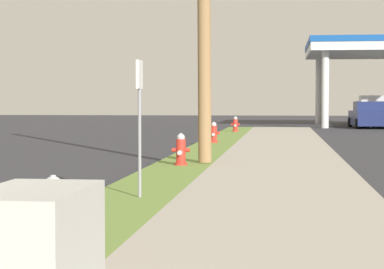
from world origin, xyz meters
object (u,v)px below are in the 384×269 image
object	(u,v)px
car_tan_by_far_pump	(368,113)
fire_hydrant_second	(181,151)
truck_silver_on_apron	(376,112)
fire_hydrant_third	(214,134)
fire_hydrant_fourth	(235,125)
street_sign_post	(139,100)
fire_hydrant_nearest	(53,216)
car_navy_by_near_pump	(368,116)

from	to	relation	value
car_tan_by_far_pump	fire_hydrant_second	bearing A→B (deg)	-102.48
truck_silver_on_apron	fire_hydrant_third	bearing A→B (deg)	-110.36
fire_hydrant_second	truck_silver_on_apron	distance (m)	33.09
fire_hydrant_fourth	street_sign_post	world-z (taller)	street_sign_post
fire_hydrant_nearest	car_navy_by_near_pump	xyz separation A→B (m)	(7.38, 38.15, 0.28)
fire_hydrant_second	fire_hydrant_fourth	world-z (taller)	same
fire_hydrant_nearest	fire_hydrant_second	bearing A→B (deg)	90.29
fire_hydrant_second	car_navy_by_near_pump	size ratio (longest dim) A/B	0.16
fire_hydrant_nearest	car_tan_by_far_pump	world-z (taller)	car_tan_by_far_pump
fire_hydrant_second	truck_silver_on_apron	world-z (taller)	truck_silver_on_apron
car_navy_by_near_pump	street_sign_post	bearing A→B (deg)	-102.04
fire_hydrant_second	fire_hydrant_fourth	size ratio (longest dim) A/B	1.00
street_sign_post	car_tan_by_far_pump	bearing A→B (deg)	79.31
fire_hydrant_second	truck_silver_on_apron	bearing A→B (deg)	75.45
fire_hydrant_fourth	car_navy_by_near_pump	distance (m)	11.67
fire_hydrant_nearest	car_tan_by_far_pump	size ratio (longest dim) A/B	0.16
fire_hydrant_second	fire_hydrant_third	world-z (taller)	same
fire_hydrant_nearest	car_tan_by_far_pump	xyz separation A→B (m)	(8.52, 48.65, 0.28)
fire_hydrant_second	car_tan_by_far_pump	size ratio (longest dim) A/B	0.16
fire_hydrant_third	fire_hydrant_fourth	size ratio (longest dim) A/B	1.00
fire_hydrant_second	car_navy_by_near_pump	distance (m)	29.20
car_navy_by_near_pump	truck_silver_on_apron	bearing A→B (deg)	76.86
fire_hydrant_fourth	fire_hydrant_third	bearing A→B (deg)	-90.92
fire_hydrant_nearest	fire_hydrant_third	distance (m)	19.30
fire_hydrant_second	car_tan_by_far_pump	xyz separation A→B (m)	(8.57, 38.73, 0.28)
fire_hydrant_nearest	truck_silver_on_apron	xyz separation A→B (m)	(8.26, 41.94, 0.47)
car_navy_by_near_pump	car_tan_by_far_pump	distance (m)	10.56
fire_hydrant_nearest	fire_hydrant_second	xyz separation A→B (m)	(-0.05, 9.92, 0.00)
car_tan_by_far_pump	truck_silver_on_apron	size ratio (longest dim) A/B	0.84
car_navy_by_near_pump	truck_silver_on_apron	size ratio (longest dim) A/B	0.84
fire_hydrant_fourth	street_sign_post	size ratio (longest dim) A/B	0.35
fire_hydrant_fourth	car_navy_by_near_pump	size ratio (longest dim) A/B	0.16
car_navy_by_near_pump	truck_silver_on_apron	xyz separation A→B (m)	(0.88, 3.79, 0.19)
car_tan_by_far_pump	fire_hydrant_fourth	bearing A→B (deg)	-113.52
street_sign_post	car_navy_by_near_pump	size ratio (longest dim) A/B	0.46
fire_hydrant_nearest	fire_hydrant_fourth	size ratio (longest dim) A/B	1.00
car_navy_by_near_pump	car_tan_by_far_pump	xyz separation A→B (m)	(1.15, 10.50, 0.00)
fire_hydrant_fourth	car_tan_by_far_pump	bearing A→B (deg)	66.48
street_sign_post	fire_hydrant_fourth	bearing A→B (deg)	90.21
fire_hydrant_third	car_tan_by_far_pump	size ratio (longest dim) A/B	0.16
car_tan_by_far_pump	fire_hydrant_nearest	bearing A→B (deg)	-99.94
fire_hydrant_second	car_tan_by_far_pump	distance (m)	39.67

